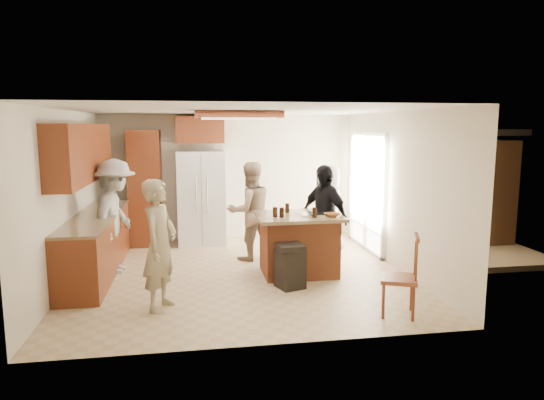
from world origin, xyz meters
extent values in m
plane|color=tan|center=(0.00, 0.00, 0.00)|extent=(5.00, 5.00, 0.00)
plane|color=white|center=(0.00, 0.00, 2.50)|extent=(5.00, 5.00, 0.00)
plane|color=beige|center=(0.00, 2.50, 1.25)|extent=(5.00, 0.00, 5.00)
plane|color=beige|center=(0.00, -2.50, 1.25)|extent=(5.00, 0.00, 5.00)
plane|color=beige|center=(-2.50, 0.00, 1.25)|extent=(0.00, 5.00, 5.00)
plane|color=beige|center=(2.50, 0.00, 1.25)|extent=(0.00, 5.00, 5.00)
cube|color=white|center=(2.48, 1.20, 1.05)|extent=(0.02, 1.60, 2.10)
cube|color=white|center=(2.46, 1.20, 1.05)|extent=(0.08, 1.72, 2.10)
cube|color=maroon|center=(0.00, 0.20, 2.44)|extent=(1.30, 0.70, 0.10)
cube|color=white|center=(0.00, 0.20, 2.38)|extent=(1.10, 0.50, 0.02)
cube|color=olive|center=(4.00, 1.20, -0.05)|extent=(3.00, 3.00, 0.10)
cube|color=#593319|center=(4.70, 1.80, 1.00)|extent=(1.40, 1.60, 2.00)
imported|color=tan|center=(-1.12, -1.26, 0.82)|extent=(0.62, 0.71, 1.64)
imported|color=tan|center=(0.25, 0.84, 0.84)|extent=(0.93, 0.72, 1.68)
imported|color=gray|center=(1.64, 0.91, 0.80)|extent=(0.93, 0.85, 1.60)
imported|color=black|center=(1.35, 0.14, 0.84)|extent=(0.92, 1.10, 1.67)
imported|color=gray|center=(-1.90, 0.47, 0.89)|extent=(0.67, 1.20, 1.77)
cube|color=maroon|center=(-2.20, 0.40, 0.44)|extent=(0.60, 3.00, 0.88)
cube|color=#846B4C|center=(-2.20, 0.40, 0.90)|extent=(0.64, 3.00, 0.04)
cube|color=maroon|center=(-2.33, 0.40, 1.88)|extent=(0.35, 3.00, 0.85)
cube|color=maroon|center=(-1.60, 2.20, 1.10)|extent=(0.60, 0.60, 2.20)
cube|color=maroon|center=(-0.55, 2.20, 2.20)|extent=(0.90, 0.60, 0.50)
cube|color=white|center=(-0.55, 2.12, 0.90)|extent=(0.90, 0.72, 1.80)
cube|color=gray|center=(-0.55, 1.75, 0.90)|extent=(0.01, 0.01, 1.71)
cylinder|color=silver|center=(-0.65, 1.73, 0.99)|extent=(0.02, 0.02, 0.70)
cylinder|color=silver|center=(-0.45, 1.73, 0.99)|extent=(0.02, 0.02, 0.70)
cube|color=#994827|center=(0.89, -0.10, 0.44)|extent=(1.10, 0.85, 0.88)
cube|color=#7B6247|center=(0.89, -0.10, 0.91)|extent=(1.28, 1.03, 0.05)
cube|color=silver|center=(1.14, -0.15, 0.94)|extent=(0.47, 0.37, 0.02)
imported|color=brown|center=(1.34, -0.35, 0.96)|extent=(0.29, 0.29, 0.05)
cylinder|color=black|center=(0.59, -0.28, 1.01)|extent=(0.07, 0.07, 0.15)
cylinder|color=black|center=(0.74, 0.09, 1.01)|extent=(0.07, 0.07, 0.15)
cylinder|color=black|center=(1.27, 0.17, 1.01)|extent=(0.07, 0.07, 0.15)
cylinder|color=black|center=(1.06, -0.39, 1.01)|extent=(0.07, 0.07, 0.15)
cylinder|color=black|center=(0.50, -0.23, 1.01)|extent=(0.07, 0.07, 0.15)
cube|color=black|center=(0.63, -0.74, 0.28)|extent=(0.43, 0.43, 0.55)
cube|color=black|center=(0.63, -0.74, 0.59)|extent=(0.39, 0.39, 0.08)
cube|color=maroon|center=(1.72, -1.93, 0.45)|extent=(0.55, 0.55, 0.05)
cylinder|color=maroon|center=(1.49, -2.03, 0.22)|extent=(0.05, 0.05, 0.44)
cylinder|color=maroon|center=(1.81, -2.15, 0.22)|extent=(0.05, 0.05, 0.44)
cylinder|color=maroon|center=(1.62, -1.71, 0.22)|extent=(0.05, 0.05, 0.44)
cylinder|color=maroon|center=(1.94, -1.84, 0.22)|extent=(0.05, 0.05, 0.44)
cube|color=maroon|center=(1.89, -2.00, 0.97)|extent=(0.19, 0.39, 0.05)
cylinder|color=maroon|center=(1.85, -2.11, 0.72)|extent=(0.03, 0.03, 0.50)
cylinder|color=maroon|center=(1.94, -1.89, 0.72)|extent=(0.03, 0.03, 0.50)
camera|label=1|loc=(-0.69, -7.22, 2.26)|focal=32.00mm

